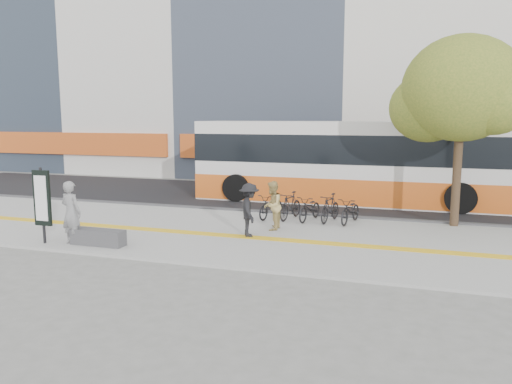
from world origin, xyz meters
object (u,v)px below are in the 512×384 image
(signboard, at_px, (42,199))
(bus, at_px, (346,164))
(pedestrian_dark, at_px, (249,210))
(bench, at_px, (98,237))
(seated_woman, at_px, (71,213))
(pedestrian_tan, at_px, (272,206))
(street_tree, at_px, (461,91))

(signboard, height_order, bus, bus)
(pedestrian_dark, bearing_deg, bench, 96.83)
(signboard, distance_m, seated_woman, 0.91)
(signboard, height_order, pedestrian_tan, signboard)
(bench, xyz_separation_m, bus, (5.63, 9.70, 1.38))
(seated_woman, bearing_deg, street_tree, -142.26)
(bus, height_order, seated_woman, bus)
(bus, distance_m, seated_woman, 11.74)
(bus, bearing_deg, pedestrian_dark, -104.21)
(bench, xyz_separation_m, street_tree, (9.78, 6.02, 4.21))
(bench, distance_m, pedestrian_tan, 5.41)
(bus, relative_size, pedestrian_dark, 7.90)
(bench, height_order, pedestrian_dark, pedestrian_dark)
(pedestrian_dark, bearing_deg, pedestrian_tan, -45.19)
(pedestrian_dark, bearing_deg, seated_woman, 93.05)
(street_tree, bearing_deg, pedestrian_tan, -155.06)
(bench, distance_m, signboard, 1.94)
(pedestrian_tan, bearing_deg, pedestrian_dark, -23.33)
(pedestrian_tan, bearing_deg, signboard, -60.15)
(street_tree, relative_size, seated_woman, 3.47)
(bench, relative_size, pedestrian_dark, 0.98)
(signboard, relative_size, pedestrian_tan, 1.39)
(bench, distance_m, pedestrian_dark, 4.46)
(bench, bearing_deg, seated_woman, -173.36)
(seated_woman, bearing_deg, signboard, 22.58)
(street_tree, xyz_separation_m, pedestrian_dark, (-6.02, -3.70, -3.61))
(signboard, distance_m, pedestrian_tan, 6.88)
(bench, bearing_deg, bus, 59.87)
(bus, height_order, pedestrian_tan, bus)
(bench, xyz_separation_m, pedestrian_tan, (4.17, 3.41, 0.57))
(bench, height_order, seated_woman, seated_woman)
(street_tree, height_order, seated_woman, street_tree)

